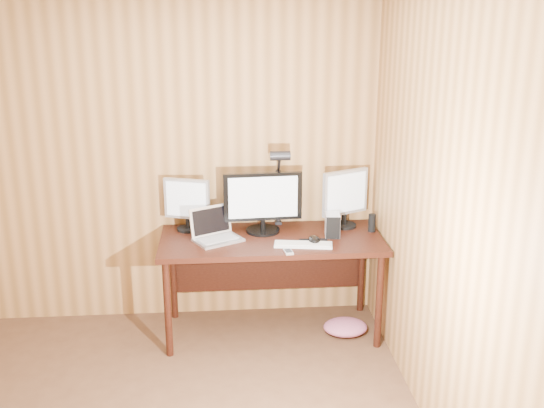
{
  "coord_description": "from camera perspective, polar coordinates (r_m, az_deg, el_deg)",
  "views": [
    {
      "loc": [
        0.58,
        -2.66,
        2.34
      ],
      "look_at": [
        0.93,
        1.58,
        1.02
      ],
      "focal_mm": 42.0,
      "sensor_mm": 36.0,
      "label": 1
    }
  ],
  "objects": [
    {
      "name": "laptop",
      "position": [
        4.56,
        -5.14,
        -2.49
      ],
      "size": [
        0.4,
        0.37,
        0.23
      ],
      "rotation": [
        0.0,
        0.0,
        0.5
      ],
      "color": "silver",
      "rests_on": "desk"
    },
    {
      "name": "mousepad",
      "position": [
        4.5,
        3.79,
        -3.49
      ],
      "size": [
        0.21,
        0.17,
        0.0
      ],
      "primitive_type": "cube",
      "rotation": [
        0.0,
        0.0,
        -0.04
      ],
      "color": "black",
      "rests_on": "desk"
    },
    {
      "name": "speaker",
      "position": [
        4.76,
        8.95,
        -1.68
      ],
      "size": [
        0.06,
        0.06,
        0.13
      ],
      "primitive_type": "cylinder",
      "color": "black",
      "rests_on": "desk"
    },
    {
      "name": "phone",
      "position": [
        4.32,
        1.47,
        -4.28
      ],
      "size": [
        0.07,
        0.11,
        0.01
      ],
      "rotation": [
        0.0,
        0.0,
        0.14
      ],
      "color": "silver",
      "rests_on": "desk"
    },
    {
      "name": "fabric_pile",
      "position": [
        4.87,
        6.59,
        -10.91
      ],
      "size": [
        0.39,
        0.35,
        0.1
      ],
      "primitive_type": null,
      "rotation": [
        0.0,
        0.0,
        -0.29
      ],
      "color": "#BE5C7B",
      "rests_on": "floor"
    },
    {
      "name": "desk",
      "position": [
        4.7,
        -0.12,
        -4.12
      ],
      "size": [
        1.6,
        0.7,
        0.75
      ],
      "color": "black",
      "rests_on": "floor"
    },
    {
      "name": "monitor_center",
      "position": [
        4.64,
        -0.83,
        0.22
      ],
      "size": [
        0.58,
        0.25,
        0.45
      ],
      "rotation": [
        0.0,
        0.0,
        0.06
      ],
      "color": "black",
      "rests_on": "desk"
    },
    {
      "name": "room_shell",
      "position": [
        2.94,
        -15.83,
        -5.25
      ],
      "size": [
        4.0,
        4.0,
        4.0
      ],
      "color": "#543520",
      "rests_on": "ground"
    },
    {
      "name": "hard_drive",
      "position": [
        4.62,
        5.43,
        -1.88
      ],
      "size": [
        0.12,
        0.16,
        0.17
      ],
      "rotation": [
        0.0,
        0.0,
        -0.11
      ],
      "color": "silver",
      "rests_on": "desk"
    },
    {
      "name": "mouse",
      "position": [
        4.49,
        3.8,
        -3.21
      ],
      "size": [
        0.1,
        0.14,
        0.04
      ],
      "primitive_type": "ellipsoid",
      "rotation": [
        0.0,
        0.0,
        -0.24
      ],
      "color": "black",
      "rests_on": "mousepad"
    },
    {
      "name": "keyboard",
      "position": [
        4.44,
        2.82,
        -3.64
      ],
      "size": [
        0.42,
        0.18,
        0.02
      ],
      "rotation": [
        0.0,
        0.0,
        -0.15
      ],
      "color": "silver",
      "rests_on": "desk"
    },
    {
      "name": "monitor_left",
      "position": [
        4.72,
        -7.63,
        0.08
      ],
      "size": [
        0.34,
        0.16,
        0.39
      ],
      "rotation": [
        0.0,
        0.0,
        -0.32
      ],
      "color": "black",
      "rests_on": "desk"
    },
    {
      "name": "monitor_right",
      "position": [
        4.78,
        6.57,
        0.66
      ],
      "size": [
        0.36,
        0.2,
        0.44
      ],
      "rotation": [
        0.0,
        0.0,
        0.45
      ],
      "color": "black",
      "rests_on": "desk"
    },
    {
      "name": "desk_lamp",
      "position": [
        4.7,
        0.66,
        2.5
      ],
      "size": [
        0.15,
        0.21,
        0.64
      ],
      "rotation": [
        0.0,
        0.0,
        0.14
      ],
      "color": "black",
      "rests_on": "desk"
    }
  ]
}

